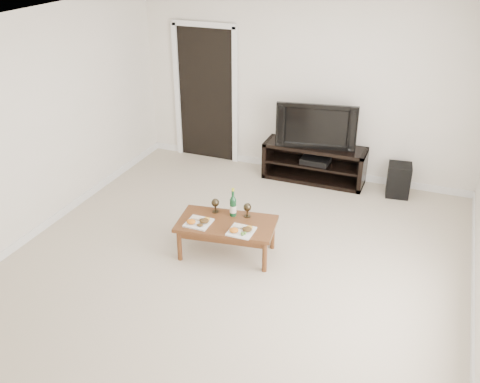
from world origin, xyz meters
name	(u,v)px	position (x,y,z in m)	size (l,w,h in m)	color
floor	(232,267)	(0.00, 0.00, 0.00)	(5.50, 5.50, 0.00)	beige
back_wall	(305,88)	(0.00, 2.77, 1.30)	(5.00, 0.04, 2.60)	white
ceiling	(231,24)	(0.00, 0.00, 2.62)	(5.00, 5.50, 0.04)	white
doorway	(206,95)	(-1.55, 2.73, 1.02)	(0.90, 0.02, 2.05)	black
media_console	(314,163)	(0.27, 2.50, 0.28)	(1.47, 0.45, 0.55)	black
television	(317,124)	(0.27, 2.50, 0.87)	(1.13, 0.15, 0.65)	black
av_receiver	(316,160)	(0.29, 2.48, 0.33)	(0.40, 0.30, 0.08)	black
subwoofer	(399,180)	(1.49, 2.46, 0.23)	(0.31, 0.31, 0.46)	black
coffee_table	(227,238)	(-0.16, 0.22, 0.21)	(1.09, 0.60, 0.42)	#5D2F1A
plate_left	(199,221)	(-0.44, 0.08, 0.45)	(0.27, 0.27, 0.07)	white
plate_right	(241,229)	(0.07, 0.08, 0.45)	(0.27, 0.27, 0.07)	white
wine_bottle	(233,202)	(-0.15, 0.39, 0.59)	(0.07, 0.07, 0.35)	#103B1D
goblet_left	(215,205)	(-0.37, 0.39, 0.51)	(0.09, 0.09, 0.17)	#342C1C
goblet_right	(247,210)	(0.01, 0.43, 0.51)	(0.09, 0.09, 0.17)	#342C1C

